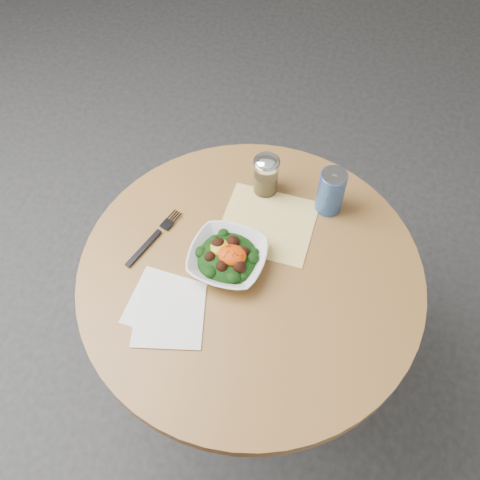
% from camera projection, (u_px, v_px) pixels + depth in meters
% --- Properties ---
extents(ground, '(6.00, 6.00, 0.00)m').
position_uv_depth(ground, '(247.00, 372.00, 2.01)').
color(ground, '#29292C').
rests_on(ground, ground).
extents(table, '(0.90, 0.90, 0.75)m').
position_uv_depth(table, '(250.00, 305.00, 1.55)').
color(table, black).
rests_on(table, ground).
extents(cloth_napkin, '(0.26, 0.24, 0.00)m').
position_uv_depth(cloth_napkin, '(268.00, 224.00, 1.47)').
color(cloth_napkin, '#DDA80B').
rests_on(cloth_napkin, table).
extents(paper_napkins, '(0.22, 0.22, 0.00)m').
position_uv_depth(paper_napkins, '(167.00, 310.00, 1.32)').
color(paper_napkins, white).
rests_on(paper_napkins, table).
extents(salad_bowl, '(0.22, 0.22, 0.07)m').
position_uv_depth(salad_bowl, '(228.00, 258.00, 1.37)').
color(salad_bowl, white).
rests_on(salad_bowl, table).
extents(fork, '(0.10, 0.21, 0.00)m').
position_uv_depth(fork, '(155.00, 236.00, 1.44)').
color(fork, black).
rests_on(fork, table).
extents(spice_shaker, '(0.07, 0.07, 0.13)m').
position_uv_depth(spice_shaker, '(266.00, 175.00, 1.48)').
color(spice_shaker, silver).
rests_on(spice_shaker, table).
extents(beverage_can, '(0.07, 0.07, 0.14)m').
position_uv_depth(beverage_can, '(331.00, 191.00, 1.44)').
color(beverage_can, navy).
rests_on(beverage_can, table).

